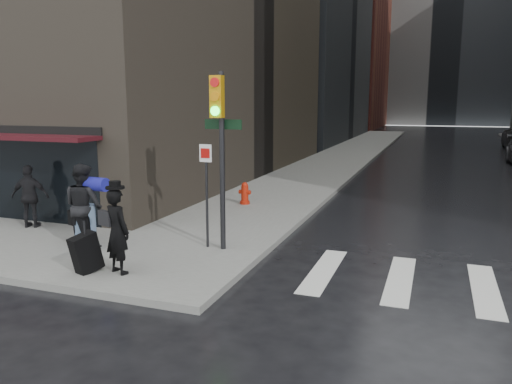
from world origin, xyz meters
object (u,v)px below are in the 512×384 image
(man_overcoat, at_px, (111,234))
(fire_hydrant, at_px, (245,194))
(traffic_light, at_px, (219,137))
(man_jeans, at_px, (84,205))
(man_greycoat, at_px, (30,196))

(man_overcoat, height_order, fire_hydrant, man_overcoat)
(man_overcoat, distance_m, traffic_light, 3.23)
(man_jeans, relative_size, traffic_light, 0.49)
(man_overcoat, relative_size, traffic_light, 0.47)
(man_overcoat, bearing_deg, fire_hydrant, -70.73)
(man_jeans, height_order, man_greycoat, man_jeans)
(man_overcoat, xyz_separation_m, man_jeans, (-1.73, 1.37, 0.20))
(man_overcoat, distance_m, fire_hydrant, 7.45)
(traffic_light, distance_m, fire_hydrant, 5.86)
(man_overcoat, height_order, traffic_light, traffic_light)
(traffic_light, bearing_deg, man_overcoat, -120.84)
(man_greycoat, xyz_separation_m, fire_hydrant, (4.43, 5.02, -0.54))
(traffic_light, bearing_deg, fire_hydrant, 106.47)
(man_greycoat, relative_size, traffic_light, 0.42)
(man_overcoat, xyz_separation_m, traffic_light, (1.42, 2.23, 1.85))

